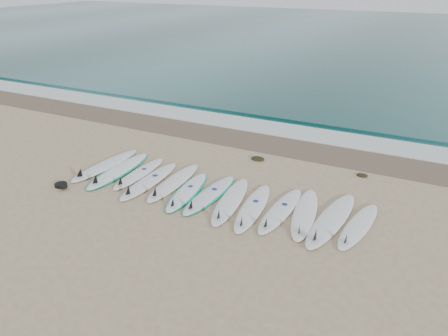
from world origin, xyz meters
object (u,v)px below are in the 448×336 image
at_px(surfboard_0, 104,166).
at_px(surfboard_12, 358,227).
at_px(surfboard_6, 209,195).
at_px(leash_coil, 61,185).

bearing_deg(surfboard_0, surfboard_12, 1.62).
distance_m(surfboard_6, surfboard_12, 3.63).
height_order(surfboard_0, surfboard_6, surfboard_0).
height_order(surfboard_6, surfboard_12, surfboard_6).
bearing_deg(leash_coil, surfboard_12, 11.17).
bearing_deg(surfboard_6, surfboard_0, 178.36).
relative_size(surfboard_0, leash_coil, 5.82).
relative_size(surfboard_6, surfboard_12, 1.04).
bearing_deg(surfboard_6, surfboard_12, 3.81).
bearing_deg(surfboard_12, surfboard_6, -170.49).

